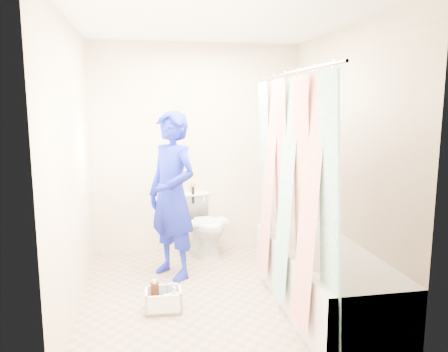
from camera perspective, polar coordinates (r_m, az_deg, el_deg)
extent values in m
plane|color=tan|center=(4.14, -1.02, -15.03)|extent=(2.60, 2.60, 0.00)
cube|color=white|center=(3.84, -1.13, 19.72)|extent=(2.40, 2.60, 0.02)
cube|color=beige|center=(5.08, -3.48, 3.57)|extent=(2.40, 0.02, 2.40)
cube|color=beige|center=(2.55, 3.73, -2.17)|extent=(2.40, 0.02, 2.40)
cube|color=beige|center=(3.80, -19.22, 1.13)|extent=(0.02, 2.60, 2.40)
cube|color=beige|center=(4.17, 15.42, 2.00)|extent=(0.02, 2.60, 2.40)
cube|color=silver|center=(3.89, 12.83, -12.92)|extent=(0.70, 1.75, 0.50)
cube|color=white|center=(3.82, 12.94, -9.99)|extent=(0.58, 1.63, 0.06)
cylinder|color=silver|center=(3.50, 8.74, 13.20)|extent=(0.02, 1.90, 0.02)
cube|color=white|center=(3.55, 8.38, -1.93)|extent=(0.06, 1.75, 1.80)
imported|color=white|center=(5.03, -2.50, -6.34)|extent=(0.54, 0.76, 0.70)
cube|color=white|center=(4.92, -2.02, -5.98)|extent=(0.46, 0.28, 0.03)
cylinder|color=black|center=(5.10, -4.07, -2.42)|extent=(0.03, 0.03, 0.21)
cylinder|color=gold|center=(5.08, -4.08, -1.18)|extent=(0.06, 0.06, 0.03)
cylinder|color=white|center=(5.15, -2.70, -2.51)|extent=(0.03, 0.03, 0.17)
imported|color=#0E158D|center=(4.32, -6.78, -2.52)|extent=(0.68, 0.72, 1.65)
cube|color=white|center=(3.86, -7.88, -16.78)|extent=(0.30, 0.25, 0.03)
cube|color=white|center=(3.83, -10.08, -15.82)|extent=(0.03, 0.24, 0.18)
cube|color=white|center=(3.83, -5.74, -15.70)|extent=(0.03, 0.24, 0.18)
cube|color=white|center=(3.73, -7.87, -16.48)|extent=(0.30, 0.03, 0.18)
cube|color=white|center=(3.93, -7.95, -15.09)|extent=(0.30, 0.03, 0.18)
cylinder|color=#39170B|center=(3.85, -9.01, -15.01)|extent=(0.07, 0.07, 0.20)
cylinder|color=silver|center=(3.86, -7.02, -15.03)|extent=(0.06, 0.06, 0.18)
cylinder|color=beige|center=(3.78, -7.58, -16.01)|extent=(0.04, 0.04, 0.13)
cylinder|color=#39170B|center=(3.79, -8.98, -16.59)|extent=(0.06, 0.06, 0.06)
cylinder|color=gold|center=(3.77, -8.99, -16.10)|extent=(0.06, 0.06, 0.01)
imported|color=white|center=(3.78, -6.49, -15.49)|extent=(0.11, 0.11, 0.19)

